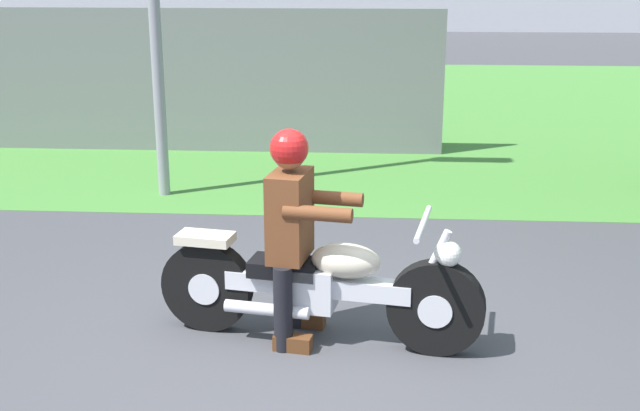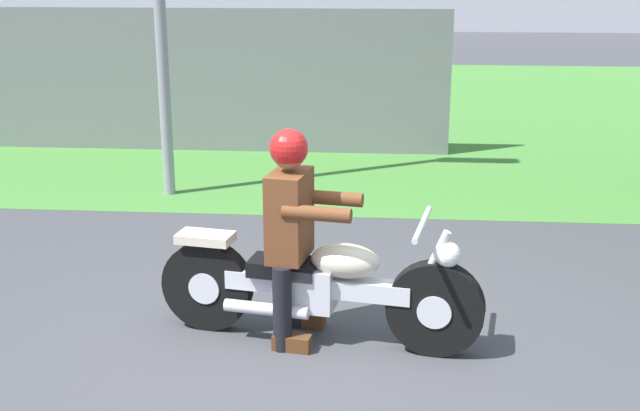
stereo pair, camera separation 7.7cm
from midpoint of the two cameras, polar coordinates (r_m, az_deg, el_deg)
ground at (r=4.94m, az=-1.80°, el=-11.70°), size 120.00×120.00×0.00m
grass_verge at (r=13.62m, az=1.90°, el=6.85°), size 60.00×12.00×0.01m
motorcycle_lead at (r=5.18m, az=-0.51°, el=-5.65°), size 2.10×0.70×0.86m
rider_lead at (r=5.08m, az=-2.36°, el=-1.02°), size 0.60×0.52×1.38m
fence_segment at (r=10.58m, az=-10.97°, el=8.59°), size 7.00×0.06×1.80m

